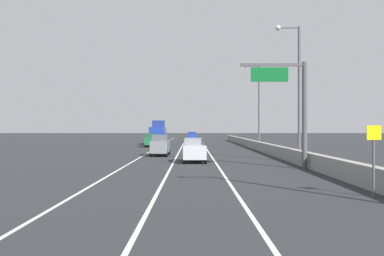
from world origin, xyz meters
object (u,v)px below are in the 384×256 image
overhead_sign_gantry (292,102)px  speed_advisory_sign (371,155)px  lamp_post_right_second (294,84)px  car_blue_3 (190,137)px  car_silver_2 (192,150)px  car_green_0 (149,140)px  lamp_post_right_third (255,101)px  car_gray_1 (158,145)px  box_truck (156,133)px

overhead_sign_gantry → speed_advisory_sign: 12.92m
speed_advisory_sign → lamp_post_right_second: (1.33, 19.36, 4.82)m
lamp_post_right_second → car_blue_3: 48.19m
car_silver_2 → car_blue_3: (-0.24, 47.80, 0.01)m
car_green_0 → car_blue_3: (6.00, 18.68, 0.05)m
overhead_sign_gantry → speed_advisory_sign: (0.44, -12.57, -2.96)m
lamp_post_right_third → car_green_0: bearing=163.3°
car_gray_1 → box_truck: 29.82m
speed_advisory_sign → lamp_post_right_second: lamp_post_right_second is taller
lamp_post_right_third → car_blue_3: (-9.10, 23.22, -5.55)m
car_gray_1 → car_blue_3: (3.21, 39.10, -0.04)m
box_truck → car_blue_3: bearing=58.6°
lamp_post_right_third → box_truck: lamp_post_right_third is taller
car_green_0 → car_gray_1: size_ratio=0.87×
lamp_post_right_second → car_gray_1: lamp_post_right_second is taller
car_blue_3 → car_green_0: bearing=-107.8°
lamp_post_right_second → car_green_0: 32.53m
car_silver_2 → lamp_post_right_second: bearing=5.1°
car_blue_3 → car_silver_2: bearing=-89.7°
lamp_post_right_second → car_gray_1: bearing=146.9°
car_green_0 → overhead_sign_gantry: bearing=-69.4°
lamp_post_right_third → car_blue_3: lamp_post_right_third is taller
car_gray_1 → speed_advisory_sign: bearing=-68.3°
lamp_post_right_second → car_silver_2: size_ratio=2.71×
car_green_0 → car_silver_2: size_ratio=0.96×
lamp_post_right_third → car_blue_3: bearing=111.4°
car_gray_1 → lamp_post_right_third: bearing=52.2°
speed_advisory_sign → box_truck: size_ratio=0.34×
car_gray_1 → box_truck: box_truck is taller
speed_advisory_sign → box_truck: bearing=103.2°
lamp_post_right_second → box_truck: size_ratio=1.33×
overhead_sign_gantry → speed_advisory_sign: size_ratio=2.50×
overhead_sign_gantry → car_blue_3: 54.42m
speed_advisory_sign → car_gray_1: bearing=111.7°
car_silver_2 → car_green_0: bearing=102.1°
speed_advisory_sign → car_blue_3: speed_advisory_sign is taller
box_truck → car_green_0: bearing=-91.6°
car_silver_2 → box_truck: 38.87m
lamp_post_right_third → car_blue_3: size_ratio=2.73×
car_green_0 → car_gray_1: car_gray_1 is taller
car_green_0 → box_truck: 9.32m
overhead_sign_gantry → car_green_0: 37.71m
lamp_post_right_second → car_silver_2: lamp_post_right_second is taller
lamp_post_right_second → box_truck: (-14.68, 37.62, -4.71)m
speed_advisory_sign → lamp_post_right_third: lamp_post_right_third is taller
overhead_sign_gantry → box_truck: (-12.91, 44.41, -2.86)m
speed_advisory_sign → lamp_post_right_third: size_ratio=0.26×
lamp_post_right_second → car_gray_1: 15.52m
lamp_post_right_third → speed_advisory_sign: bearing=-92.0°
car_green_0 → car_blue_3: bearing=72.2°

